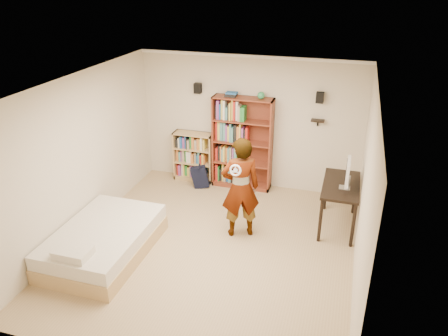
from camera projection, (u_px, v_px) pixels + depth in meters
The scene contains 14 objects.
ground at pixel (211, 248), 7.16m from camera, with size 4.50×5.00×0.01m, color tan.
room_shell at pixel (210, 148), 6.43m from camera, with size 4.52×5.02×2.71m.
crown_molding at pixel (209, 87), 6.05m from camera, with size 4.50×5.00×0.06m.
speaker_left at pixel (198, 88), 8.69m from camera, with size 0.14×0.12×0.20m, color black.
speaker_right at pixel (320, 98), 8.06m from camera, with size 0.14×0.12×0.20m, color black.
wall_shelf at pixel (318, 121), 8.26m from camera, with size 0.25×0.16×0.03m, color black.
tall_bookshelf at pixel (242, 144), 8.81m from camera, with size 1.20×0.35×1.90m, color brown, non-canonical shape.
low_bookshelf at pixel (194, 157), 9.28m from camera, with size 0.84×0.32×1.06m, color tan, non-canonical shape.
computer_desk at pixel (339, 205), 7.59m from camera, with size 0.61×1.22×0.83m, color black, non-canonical shape.
imac at pixel (346, 175), 7.18m from camera, with size 0.10×0.50×0.50m, color silver, non-canonical shape.
daybed at pixel (103, 238), 6.89m from camera, with size 1.31×2.01×0.59m, color silver, non-canonical shape.
person at pixel (240, 188), 7.18m from camera, with size 0.64×0.42×1.76m, color black.
wii_wheel at pixel (235, 170), 6.70m from camera, with size 0.19×0.19×0.03m, color silver.
navy_bag at pixel (200, 177), 9.06m from camera, with size 0.35×0.23×0.47m, color black, non-canonical shape.
Camera 1 is at (1.92, -5.65, 4.17)m, focal length 35.00 mm.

